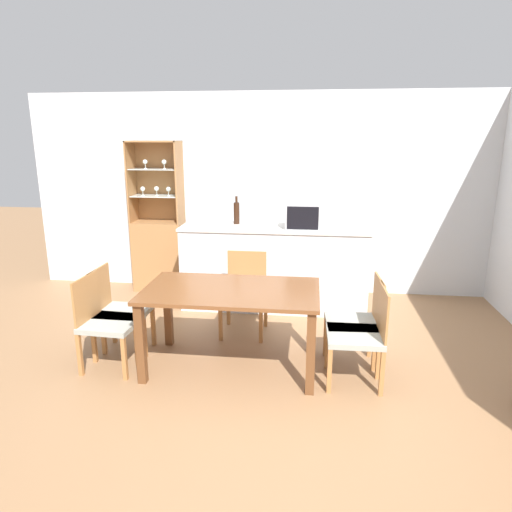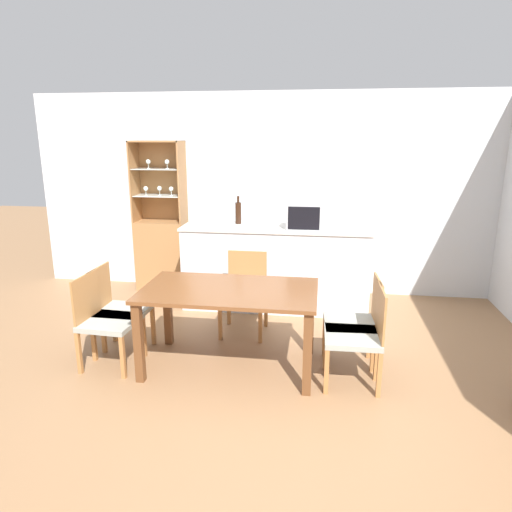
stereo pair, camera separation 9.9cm
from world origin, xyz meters
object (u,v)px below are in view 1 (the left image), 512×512
Objects in this scene: dining_chair_side_right_far at (357,322)px; microwave at (310,215)px; dining_table at (231,301)px; dining_chair_side_right_near at (360,335)px; display_cabinet at (159,245)px; wine_bottle at (237,212)px; dining_chair_side_left_far at (118,311)px; dining_chair_head_far at (244,293)px; dining_chair_side_left_near at (106,322)px.

dining_chair_side_right_far is 1.61m from microwave.
dining_table is 1.81× the size of dining_chair_side_right_near.
dining_chair_side_right_far is at bearing -37.92° from display_cabinet.
microwave is 0.88m from wine_bottle.
dining_chair_side_left_far is at bearing -120.05° from wine_bottle.
dining_chair_head_far is at bearing 89.95° from dining_table.
microwave is at bearing -14.84° from display_cabinet.
display_cabinet is 2.34× the size of dining_chair_side_left_far.
display_cabinet is 2.34× the size of dining_chair_side_right_far.
wine_bottle is at bearing -75.01° from dining_chair_head_far.
dining_chair_side_right_near is at bearing 176.63° from dining_chair_side_right_far.
dining_chair_side_left_far is 2.52× the size of wine_bottle.
dining_chair_side_left_near is 2.52× the size of wine_bottle.
display_cabinet is 2.12m from microwave.
dining_chair_side_left_far and dining_chair_side_left_near have the same top height.
dining_chair_side_left_far is at bearing 173.31° from dining_table.
dining_chair_side_right_far and dining_chair_side_right_near have the same top height.
dining_chair_head_far is 1.42m from dining_chair_side_left_near.
dining_chair_side_right_far is 1.00× the size of dining_chair_side_left_far.
dining_table is at bearing 99.75° from dining_chair_side_left_near.
display_cabinet is 3.62× the size of microwave.
dining_chair_side_left_near is at bearing 88.89° from dining_chair_side_right_near.
microwave is at bearing 14.39° from dining_chair_side_right_near.
dining_chair_side_right_far is 0.26m from dining_chair_side_right_near.
display_cabinet is 2.34× the size of dining_chair_head_far.
dining_chair_head_far and dining_chair_side_left_near have the same top height.
wine_bottle is at bearing 150.88° from dining_chair_side_left_far.
display_cabinet is 2.17m from dining_chair_side_left_near.
dining_chair_side_left_near is at bearing 93.27° from dining_chair_side_right_far.
dining_chair_side_left_near is 1.55× the size of microwave.
dining_chair_side_left_near reaches higher than dining_table.
dining_chair_head_far and dining_chair_side_left_far have the same top height.
wine_bottle reaches higher than microwave.
dining_chair_side_left_far is 1.00× the size of dining_chair_side_left_near.
display_cabinet is 1.84m from dining_chair_head_far.
microwave is at bearing 66.60° from dining_table.
dining_chair_side_left_near is (0.23, -2.15, -0.18)m from display_cabinet.
dining_table is 1.81× the size of dining_chair_side_right_far.
display_cabinet is at bearing 47.43° from dining_chair_side_right_near.
microwave is at bearing 136.15° from dining_chair_side_left_near.
microwave reaches higher than dining_chair_side_left_near.
display_cabinet reaches higher than microwave.
microwave is at bearing 14.80° from dining_chair_side_right_far.
dining_chair_side_right_far and dining_chair_side_left_far have the same top height.
display_cabinet is 2.34× the size of dining_chair_side_left_near.
dining_chair_side_left_near is (0.00, -0.25, 0.00)m from dining_chair_side_left_far.
display_cabinet is 1.92m from dining_chair_side_left_far.
microwave is (1.75, 1.37, 0.71)m from dining_chair_side_left_far.
dining_table is at bearing -56.64° from display_cabinet.
dining_table is at bearing -113.40° from microwave.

